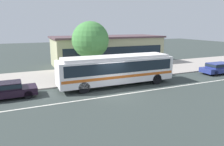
% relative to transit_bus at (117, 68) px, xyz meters
% --- Properties ---
extents(ground_plane, '(120.00, 120.00, 0.00)m').
position_rel_transit_bus_xyz_m(ground_plane, '(-1.07, -1.84, -1.65)').
color(ground_plane, '#343D3A').
extents(sidewalk_slab, '(60.00, 8.00, 0.12)m').
position_rel_transit_bus_xyz_m(sidewalk_slab, '(-1.07, 5.35, -1.59)').
color(sidewalk_slab, '#A29991').
rests_on(sidewalk_slab, ground_plane).
extents(lane_stripe_center, '(56.00, 0.16, 0.01)m').
position_rel_transit_bus_xyz_m(lane_stripe_center, '(-1.07, -2.64, -1.65)').
color(lane_stripe_center, silver).
rests_on(lane_stripe_center, ground_plane).
extents(transit_bus, '(11.01, 2.61, 2.83)m').
position_rel_transit_bus_xyz_m(transit_bus, '(0.00, 0.00, 0.00)').
color(transit_bus, white).
rests_on(transit_bus, ground_plane).
extents(sedan_behind_bus, '(4.26, 1.90, 1.29)m').
position_rel_transit_bus_xyz_m(sedan_behind_bus, '(-9.36, 0.11, -0.93)').
color(sedan_behind_bus, black).
rests_on(sedan_behind_bus, ground_plane).
extents(sedan_far_ahead, '(4.82, 1.92, 1.29)m').
position_rel_transit_bus_xyz_m(sedan_far_ahead, '(13.27, -0.34, -0.92)').
color(sedan_far_ahead, navy).
rests_on(sedan_far_ahead, ground_plane).
extents(pedestrian_waiting_near_sign, '(0.45, 0.45, 1.72)m').
position_rel_transit_bus_xyz_m(pedestrian_waiting_near_sign, '(3.97, 2.35, -0.52)').
color(pedestrian_waiting_near_sign, '#36383C').
rests_on(pedestrian_waiting_near_sign, sidewalk_slab).
extents(pedestrian_walking_along_curb, '(0.48, 0.48, 1.63)m').
position_rel_transit_bus_xyz_m(pedestrian_walking_along_curb, '(0.52, 2.34, -0.58)').
color(pedestrian_walking_along_curb, '#2A3943').
rests_on(pedestrian_walking_along_curb, sidewalk_slab).
extents(bus_stop_sign, '(0.09, 0.44, 2.37)m').
position_rel_transit_bus_xyz_m(bus_stop_sign, '(5.24, 1.91, -0.01)').
color(bus_stop_sign, gray).
rests_on(bus_stop_sign, sidewalk_slab).
extents(street_tree_near_stop, '(4.06, 4.06, 5.94)m').
position_rel_transit_bus_xyz_m(street_tree_near_stop, '(-1.02, 4.67, 2.37)').
color(street_tree_near_stop, brown).
rests_on(street_tree_near_stop, sidewalk_slab).
extents(station_building, '(15.90, 6.64, 4.12)m').
position_rel_transit_bus_xyz_m(station_building, '(3.58, 10.94, 0.42)').
color(station_building, tan).
rests_on(station_building, ground_plane).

